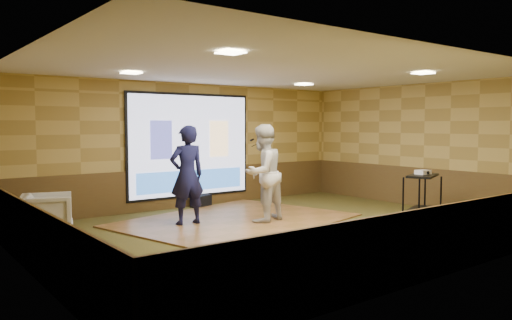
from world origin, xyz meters
TOP-DOWN VIEW (x-y plane):
  - ground at (0.00, 0.00)m, footprint 9.00×9.00m
  - room_shell at (0.00, 0.00)m, footprint 9.04×7.04m
  - wainscot_back at (0.00, 3.48)m, footprint 9.00×0.04m
  - wainscot_front at (0.00, -3.48)m, footprint 9.00×0.04m
  - wainscot_left at (-4.48, 0.00)m, footprint 0.04×7.00m
  - wainscot_right at (4.48, 0.00)m, footprint 0.04×7.00m
  - projector_screen at (0.00, 3.44)m, footprint 3.32×0.06m
  - downlight_nw at (-2.20, 1.80)m, footprint 0.32×0.32m
  - downlight_ne at (2.20, 1.80)m, footprint 0.32×0.32m
  - downlight_sw at (-2.20, -1.50)m, footprint 0.32×0.32m
  - downlight_se at (2.20, -1.50)m, footprint 0.32×0.32m
  - dance_floor at (-0.18, 1.26)m, footprint 5.19×4.40m
  - player_left at (-1.22, 1.47)m, footprint 0.75×0.53m
  - player_right at (0.15, 0.79)m, footprint 1.11×0.95m
  - av_table at (2.98, -1.01)m, footprint 0.91×0.48m
  - projector at (3.03, -0.98)m, footprint 0.29×0.25m
  - mic_stand at (2.01, 3.10)m, footprint 0.65×0.27m
  - banquet_chair at (-3.71, 2.08)m, footprint 1.07×1.05m
  - duffel_bag at (0.16, 3.25)m, footprint 0.54×0.45m

SIDE VIEW (x-z plane):
  - ground at x=0.00m, z-range 0.00..0.00m
  - dance_floor at x=-0.18m, z-range 0.00..0.03m
  - duffel_bag at x=0.16m, z-range 0.00..0.29m
  - banquet_chair at x=-3.71m, z-range 0.00..0.78m
  - wainscot_back at x=0.00m, z-range 0.00..0.95m
  - wainscot_front at x=0.00m, z-range 0.00..0.95m
  - wainscot_left at x=-4.48m, z-range 0.00..0.95m
  - wainscot_right at x=4.48m, z-range 0.00..0.95m
  - mic_stand at x=2.01m, z-range -0.33..1.32m
  - av_table at x=2.98m, z-range 0.19..1.15m
  - projector at x=3.03m, z-range 0.96..1.05m
  - player_left at x=-1.22m, z-range 0.03..1.99m
  - player_right at x=0.15m, z-range 0.03..2.01m
  - projector_screen at x=0.00m, z-range 0.21..2.73m
  - room_shell at x=0.00m, z-range 0.58..3.60m
  - downlight_nw at x=-2.20m, z-range 2.96..2.98m
  - downlight_ne at x=2.20m, z-range 2.96..2.98m
  - downlight_sw at x=-2.20m, z-range 2.96..2.98m
  - downlight_se at x=2.20m, z-range 2.96..2.98m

